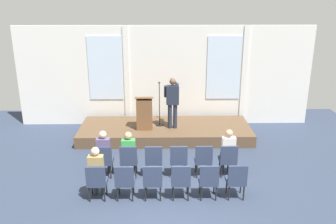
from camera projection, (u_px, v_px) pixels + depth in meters
name	position (u px, v px, depth m)	size (l,w,h in m)	color
ground_plane	(167.00, 203.00, 8.61)	(14.38, 14.38, 0.00)	#2D384C
rear_partition	(165.00, 76.00, 13.26)	(10.85, 0.14, 3.70)	silver
stage_platform	(165.00, 131.00, 12.52)	(5.88, 2.10, 0.39)	brown
speaker	(172.00, 100.00, 11.98)	(0.51, 0.69, 1.73)	#232838
mic_stand	(160.00, 116.00, 12.44)	(0.28, 0.28, 1.55)	black
lectern	(144.00, 113.00, 12.05)	(0.60, 0.48, 1.16)	brown
chair_r0_c0	(104.00, 159.00, 9.65)	(0.46, 0.44, 0.94)	black
audience_r0_c0	(104.00, 151.00, 9.66)	(0.36, 0.39, 1.33)	#2D2D33
chair_r0_c1	(129.00, 159.00, 9.66)	(0.46, 0.44, 0.94)	black
audience_r0_c1	(129.00, 151.00, 9.68)	(0.36, 0.39, 1.30)	#2D2D33
chair_r0_c2	(154.00, 159.00, 9.67)	(0.46, 0.44, 0.94)	black
chair_r0_c3	(179.00, 159.00, 9.68)	(0.46, 0.44, 0.94)	black
chair_r0_c4	(203.00, 158.00, 9.70)	(0.46, 0.44, 0.94)	black
chair_r0_c5	(228.00, 158.00, 9.71)	(0.46, 0.44, 0.94)	black
audience_r0_c5	(228.00, 150.00, 9.71)	(0.36, 0.39, 1.35)	#2D2D33
chair_r1_c0	(97.00, 180.00, 8.58)	(0.46, 0.44, 0.94)	black
audience_r1_c0	(97.00, 170.00, 8.58)	(0.36, 0.39, 1.37)	#2D2D33
chair_r1_c1	(125.00, 180.00, 8.59)	(0.46, 0.44, 0.94)	black
chair_r1_c2	(153.00, 180.00, 8.60)	(0.46, 0.44, 0.94)	black
chair_r1_c3	(181.00, 179.00, 8.61)	(0.46, 0.44, 0.94)	black
chair_r1_c4	(209.00, 179.00, 8.62)	(0.46, 0.44, 0.94)	black
chair_r1_c5	(236.00, 179.00, 8.63)	(0.46, 0.44, 0.94)	black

